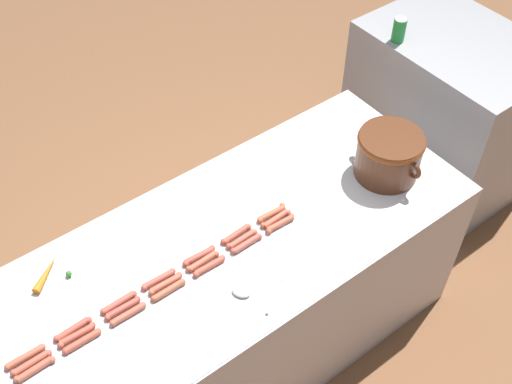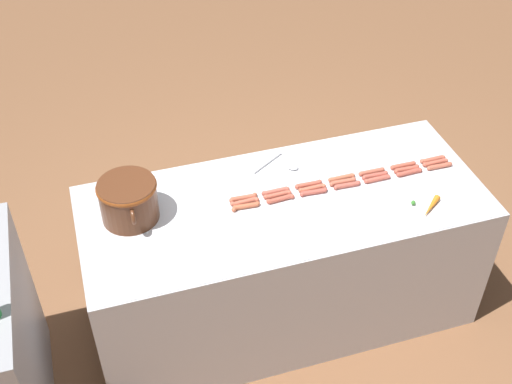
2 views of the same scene
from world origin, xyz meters
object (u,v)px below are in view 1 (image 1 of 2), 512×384
hot_dog_8 (77,335)px  hot_dog_13 (276,219)px  hot_dog_4 (199,256)px  hot_dog_15 (82,341)px  back_cabinet (443,113)px  hot_dog_6 (271,213)px  hot_dog_10 (165,284)px  soda_can (399,30)px  hot_dog_11 (203,261)px  hot_dog_12 (242,239)px  hot_dog_17 (168,290)px  hot_dog_0 (25,357)px  hot_dog_2 (118,302)px  hot_dog_19 (246,244)px  hot_dog_3 (159,279)px  carrot (48,273)px  hot_dog_7 (31,363)px  hot_dog_1 (73,329)px  hot_dog_9 (123,308)px  serving_spoon (253,291)px  bean_pot (389,153)px  hot_dog_5 (236,234)px  hot_dog_14 (35,369)px  hot_dog_18 (209,266)px

hot_dog_8 → hot_dog_13: size_ratio=1.00×
hot_dog_4 → hot_dog_15: 0.53m
back_cabinet → hot_dog_6: bearing=-80.3°
hot_dog_10 → soda_can: bearing=105.9°
hot_dog_11 → hot_dog_12: bearing=88.9°
hot_dog_10 → hot_dog_17: size_ratio=1.00×
hot_dog_6 → hot_dog_11: bearing=-84.6°
hot_dog_0 → soda_can: soda_can is taller
hot_dog_2 → hot_dog_19: same height
hot_dog_3 → hot_dog_12: size_ratio=1.00×
hot_dog_0 → hot_dog_11: 0.70m
carrot → hot_dog_6: bearing=72.5°
hot_dog_3 → carrot: bearing=-130.7°
hot_dog_7 → hot_dog_3: bearing=93.6°
carrot → hot_dog_4: bearing=61.2°
hot_dog_10 → hot_dog_0: bearing=-93.6°
hot_dog_1 → hot_dog_19: 0.71m
hot_dog_7 → hot_dog_11: bearing=90.2°
hot_dog_17 → carrot: (-0.34, -0.32, 0.00)m
hot_dog_6 → hot_dog_9: size_ratio=1.00×
hot_dog_11 → carrot: size_ratio=0.96×
back_cabinet → serving_spoon: 1.81m
hot_dog_10 → hot_dog_19: 0.35m
bean_pot → soda_can: soda_can is taller
hot_dog_9 → hot_dog_12: size_ratio=1.00×
carrot → hot_dog_0: bearing=-37.3°
soda_can → serving_spoon: bearing=-64.0°
back_cabinet → hot_dog_5: 1.66m
hot_dog_7 → hot_dog_13: (-0.00, 1.05, 0.00)m
hot_dog_3 → serving_spoon: 0.36m
hot_dog_19 → hot_dog_2: bearing=-97.1°
hot_dog_3 → hot_dog_15: 0.35m
hot_dog_1 → carrot: bearing=173.6°
hot_dog_15 → hot_dog_13: bearing=92.0°
hot_dog_12 → serving_spoon: (0.22, -0.11, -0.00)m
hot_dog_9 → hot_dog_15: same height
hot_dog_0 → hot_dog_11: size_ratio=1.00×
hot_dog_5 → hot_dog_13: 0.18m
bean_pot → hot_dog_4: bearing=-96.5°
hot_dog_7 → hot_dog_15: 0.18m
hot_dog_6 → hot_dog_19: (0.07, -0.17, 0.00)m
hot_dog_3 → soda_can: 1.75m
hot_dog_19 → bean_pot: 0.73m
hot_dog_14 → hot_dog_18: same height
soda_can → hot_dog_13: bearing=-67.5°
hot_dog_1 → hot_dog_15: (0.06, 0.00, 0.00)m
back_cabinet → hot_dog_15: back_cabinet is taller
hot_dog_3 → hot_dog_9: same height
hot_dog_19 → hot_dog_0: bearing=-94.2°
hot_dog_3 → hot_dog_15: bearing=-79.9°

